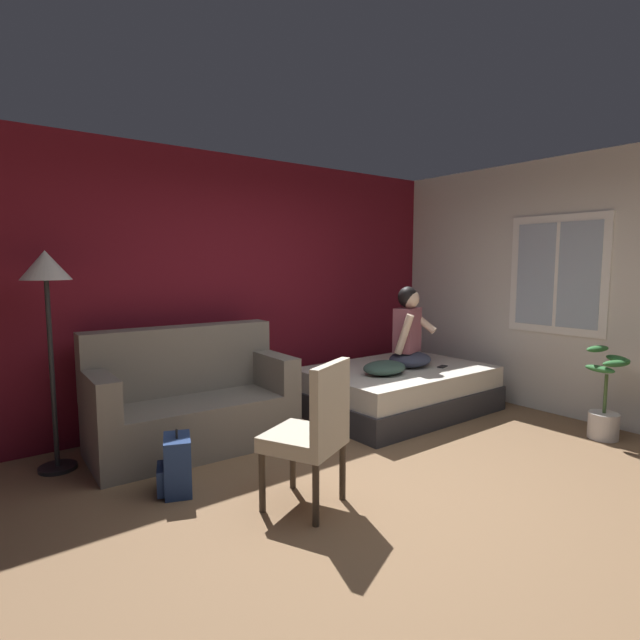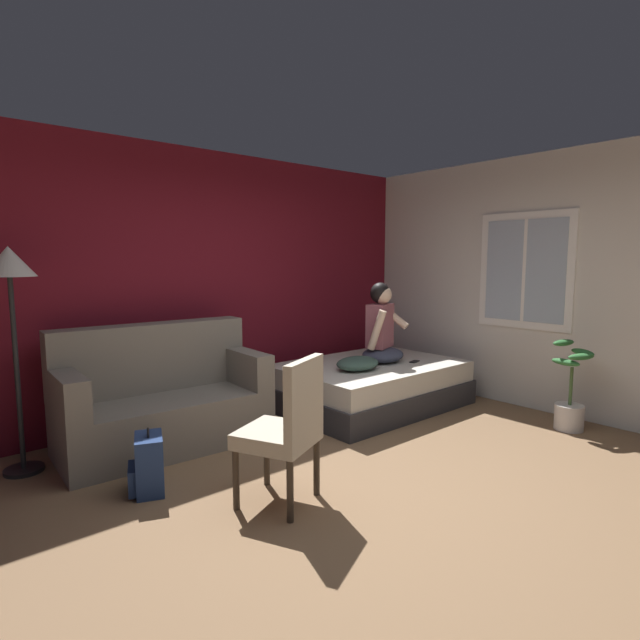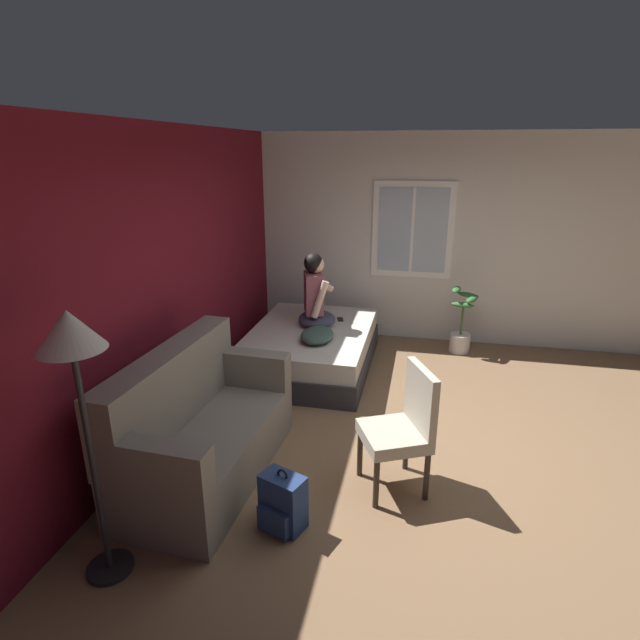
{
  "view_description": "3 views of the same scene",
  "coord_description": "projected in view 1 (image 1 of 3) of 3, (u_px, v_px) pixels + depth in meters",
  "views": [
    {
      "loc": [
        -2.37,
        -2.23,
        1.6
      ],
      "look_at": [
        0.32,
        1.27,
        1.1
      ],
      "focal_mm": 28.0,
      "sensor_mm": 36.0,
      "label": 1
    },
    {
      "loc": [
        -2.37,
        -2.23,
        1.6
      ],
      "look_at": [
        0.79,
        1.45,
        1.01
      ],
      "focal_mm": 28.0,
      "sensor_mm": 36.0,
      "label": 2
    },
    {
      "loc": [
        -3.82,
        0.19,
        2.48
      ],
      "look_at": [
        0.93,
        1.23,
        0.82
      ],
      "focal_mm": 28.0,
      "sensor_mm": 36.0,
      "label": 3
    }
  ],
  "objects": [
    {
      "name": "ground_plane",
      "position": [
        397.0,
        502.0,
        3.37
      ],
      "size": [
        40.0,
        40.0,
        0.0
      ],
      "primitive_type": "plane",
      "color": "brown"
    },
    {
      "name": "couch",
      "position": [
        191.0,
        402.0,
        4.37
      ],
      "size": [
        1.74,
        0.9,
        1.04
      ],
      "color": "slate",
      "rests_on": "ground"
    },
    {
      "name": "person_seated",
      "position": [
        409.0,
        334.0,
        5.43
      ],
      "size": [
        0.64,
        0.59,
        0.88
      ],
      "color": "#383D51",
      "rests_on": "bed"
    },
    {
      "name": "wall_back_accent",
      "position": [
        224.0,
        288.0,
        5.18
      ],
      "size": [
        10.58,
        0.16,
        2.7
      ],
      "primitive_type": "cube",
      "color": "maroon",
      "rests_on": "ground"
    },
    {
      "name": "wall_side_with_window",
      "position": [
        600.0,
        289.0,
        4.96
      ],
      "size": [
        0.19,
        6.23,
        2.7
      ],
      "color": "silver",
      "rests_on": "ground"
    },
    {
      "name": "throw_pillow",
      "position": [
        384.0,
        368.0,
        5.06
      ],
      "size": [
        0.49,
        0.37,
        0.14
      ],
      "primitive_type": "ellipsoid",
      "rotation": [
        0.0,
        0.0,
        -0.02
      ],
      "color": "#385147",
      "rests_on": "bed"
    },
    {
      "name": "backpack",
      "position": [
        176.0,
        466.0,
        3.49
      ],
      "size": [
        0.31,
        0.34,
        0.46
      ],
      "color": "navy",
      "rests_on": "ground"
    },
    {
      "name": "floor_lamp",
      "position": [
        47.0,
        287.0,
        3.74
      ],
      "size": [
        0.36,
        0.36,
        1.7
      ],
      "color": "black",
      "rests_on": "ground"
    },
    {
      "name": "cell_phone",
      "position": [
        442.0,
        367.0,
        5.43
      ],
      "size": [
        0.16,
        0.1,
        0.01
      ],
      "primitive_type": "cube",
      "rotation": [
        0.0,
        0.0,
        4.98
      ],
      "color": "black",
      "rests_on": "bed"
    },
    {
      "name": "bed",
      "position": [
        397.0,
        389.0,
        5.43
      ],
      "size": [
        1.97,
        1.4,
        0.48
      ],
      "color": "#2D2D33",
      "rests_on": "ground"
    },
    {
      "name": "potted_plant",
      "position": [
        605.0,
        406.0,
        4.56
      ],
      "size": [
        0.39,
        0.37,
        0.85
      ],
      "color": "silver",
      "rests_on": "ground"
    },
    {
      "name": "side_chair",
      "position": [
        313.0,
        429.0,
        3.23
      ],
      "size": [
        0.61,
        0.61,
        0.98
      ],
      "color": "#382D23",
      "rests_on": "ground"
    }
  ]
}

